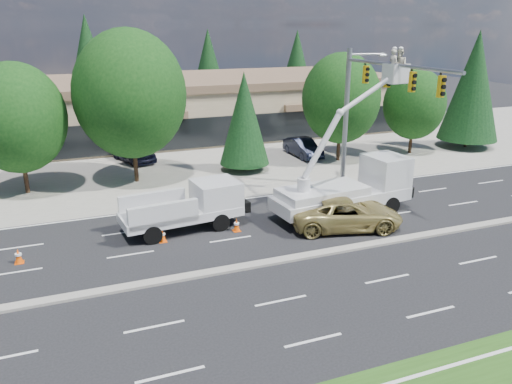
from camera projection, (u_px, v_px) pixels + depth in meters
name	position (u px, v px, depth m)	size (l,w,h in m)	color
ground	(253.00, 266.00, 22.58)	(140.00, 140.00, 0.00)	black
concrete_apron	(166.00, 160.00, 40.28)	(140.00, 22.00, 0.01)	gray
road_median	(253.00, 265.00, 22.57)	(120.00, 0.55, 0.12)	gray
strip_mall	(144.00, 107.00, 48.21)	(50.40, 15.40, 5.50)	tan
tree_front_c	(17.00, 118.00, 30.91)	(6.02, 6.02, 8.35)	#332114
tree_front_d	(130.00, 94.00, 32.93)	(7.41, 7.41, 10.28)	#332114
tree_front_e	(244.00, 118.00, 36.31)	(3.69, 3.69, 7.27)	#332114
tree_front_f	(341.00, 98.00, 38.69)	(6.10, 6.10, 8.46)	#332114
tree_front_g	(414.00, 104.00, 41.33)	(5.11, 5.11, 7.09)	#332114
tree_front_h	(473.00, 86.00, 42.97)	(5.09, 5.09, 10.04)	#332114
tree_back_b	(89.00, 64.00, 56.42)	(5.87, 5.87, 11.56)	#332114
tree_back_c	(209.00, 68.00, 61.45)	(5.06, 5.06, 9.98)	#332114
tree_back_d	(297.00, 66.00, 65.55)	(4.98, 4.98, 9.82)	#332114
signal_mast	(366.00, 100.00, 30.29)	(2.76, 10.16, 9.00)	gray
utility_pickup	(190.00, 211.00, 26.52)	(6.52, 3.01, 2.42)	silver
bucket_truck	(356.00, 179.00, 28.43)	(9.12, 3.37, 9.26)	silver
traffic_cone_a	(18.00, 256.00, 22.80)	(0.40, 0.40, 0.70)	#FF5408
traffic_cone_b	(162.00, 235.00, 25.04)	(0.40, 0.40, 0.70)	#FF5408
traffic_cone_c	(237.00, 225.00, 26.34)	(0.40, 0.40, 0.70)	#FF5408
minivan	(346.00, 214.00, 26.58)	(2.76, 5.98, 1.66)	tan
parked_car_west	(133.00, 151.00, 39.77)	(1.97, 4.90, 1.67)	black
parked_car_east	(303.00, 147.00, 41.18)	(1.60, 4.60, 1.51)	black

